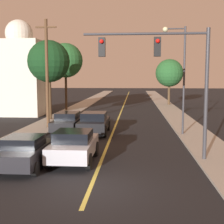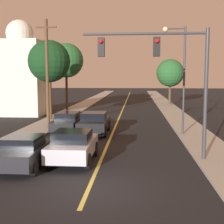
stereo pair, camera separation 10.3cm
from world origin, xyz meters
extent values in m
plane|color=black|center=(0.00, 0.00, 0.00)|extent=(200.00, 200.00, 0.00)
cube|color=black|center=(0.00, 36.00, 0.01)|extent=(9.16, 80.00, 0.01)
cube|color=#D1C14C|center=(0.00, 36.00, 0.01)|extent=(0.16, 76.00, 0.00)
cube|color=#9E998E|center=(-5.83, 36.00, 0.06)|extent=(2.50, 80.00, 0.12)
cube|color=#9E998E|center=(5.83, 36.00, 0.06)|extent=(2.50, 80.00, 0.12)
cube|color=#A5A8B2|center=(-1.28, 3.42, 0.71)|extent=(1.88, 3.98, 0.68)
cube|color=black|center=(-1.28, 3.26, 1.30)|extent=(1.65, 1.79, 0.49)
cylinder|color=black|center=(-2.17, 4.66, 0.37)|extent=(0.22, 0.75, 0.75)
cylinder|color=black|center=(-0.39, 4.66, 0.37)|extent=(0.22, 0.75, 0.75)
cylinder|color=black|center=(-2.17, 2.19, 0.37)|extent=(0.22, 0.75, 0.75)
cylinder|color=black|center=(-0.39, 2.19, 0.37)|extent=(0.22, 0.75, 0.75)
cube|color=black|center=(-1.28, 10.90, 0.71)|extent=(1.90, 4.38, 0.66)
cube|color=black|center=(-1.28, 10.73, 1.30)|extent=(1.67, 1.97, 0.53)
cylinder|color=black|center=(-2.18, 12.26, 0.38)|extent=(0.22, 0.76, 0.76)
cylinder|color=black|center=(-0.38, 12.26, 0.38)|extent=(0.22, 0.76, 0.76)
cylinder|color=black|center=(-2.18, 9.55, 0.38)|extent=(0.22, 0.76, 0.76)
cylinder|color=black|center=(-0.38, 9.55, 0.38)|extent=(0.22, 0.76, 0.76)
cube|color=black|center=(-3.30, 2.35, 0.65)|extent=(1.78, 3.85, 0.68)
cube|color=black|center=(-3.30, 2.19, 1.22)|extent=(1.56, 1.73, 0.47)
cylinder|color=black|center=(-4.14, 3.54, 0.31)|extent=(0.22, 0.61, 0.61)
cylinder|color=black|center=(-2.45, 3.54, 0.31)|extent=(0.22, 0.61, 0.61)
cylinder|color=black|center=(-2.45, 1.15, 0.31)|extent=(0.22, 0.61, 0.61)
cube|color=black|center=(-3.30, 11.50, 0.68)|extent=(1.71, 4.73, 0.64)
cube|color=black|center=(-3.30, 11.31, 1.24)|extent=(1.51, 2.13, 0.49)
cylinder|color=black|center=(-4.11, 12.96, 0.36)|extent=(0.22, 0.71, 0.71)
cylinder|color=black|center=(-2.48, 12.96, 0.36)|extent=(0.22, 0.71, 0.71)
cylinder|color=black|center=(-4.11, 10.03, 0.36)|extent=(0.22, 0.71, 0.71)
cylinder|color=black|center=(-2.48, 10.03, 0.36)|extent=(0.22, 0.71, 0.71)
cylinder|color=#333338|center=(4.98, 4.04, 3.23)|extent=(0.18, 0.18, 6.22)
cylinder|color=#333338|center=(2.06, 4.04, 6.09)|extent=(5.84, 0.12, 0.12)
cube|color=black|center=(2.64, 4.04, 5.48)|extent=(0.32, 0.28, 0.90)
sphere|color=red|center=(2.64, 3.86, 5.72)|extent=(0.20, 0.20, 0.20)
cube|color=black|center=(0.01, 4.04, 5.48)|extent=(0.32, 0.28, 0.90)
sphere|color=red|center=(0.01, 3.86, 5.72)|extent=(0.20, 0.20, 0.20)
cylinder|color=#333338|center=(4.93, 10.63, 3.77)|extent=(0.14, 0.14, 7.31)
cylinder|color=#333338|center=(4.27, 10.63, 7.28)|extent=(1.33, 0.09, 0.09)
sphere|color=beige|center=(3.60, 10.63, 7.23)|extent=(0.36, 0.36, 0.36)
cylinder|color=#513823|center=(-5.18, 12.74, 4.27)|extent=(0.24, 0.24, 8.29)
cube|color=#513823|center=(-5.18, 12.74, 7.81)|extent=(1.60, 0.12, 0.12)
cylinder|color=#3D2B1C|center=(-6.60, 25.60, 2.34)|extent=(0.27, 0.27, 4.43)
sphere|color=#235628|center=(-6.60, 25.60, 5.97)|extent=(4.05, 4.05, 4.05)
cylinder|color=#4C3823|center=(-6.32, 17.38, 2.12)|extent=(0.35, 0.35, 4.01)
sphere|color=#143819|center=(-6.32, 17.38, 5.48)|extent=(3.85, 3.85, 3.85)
cylinder|color=#4C3823|center=(6.41, 33.75, 1.67)|extent=(0.34, 0.34, 3.11)
sphere|color=#235628|center=(6.41, 33.75, 4.59)|extent=(3.89, 3.89, 3.89)
cube|color=beige|center=(-10.67, 21.76, 3.90)|extent=(5.18, 5.18, 7.80)
sphere|color=beige|center=(-10.67, 21.76, 8.59)|extent=(2.88, 2.88, 2.88)
camera|label=1|loc=(1.61, -11.00, 4.08)|focal=50.00mm
camera|label=2|loc=(1.72, -11.00, 4.08)|focal=50.00mm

